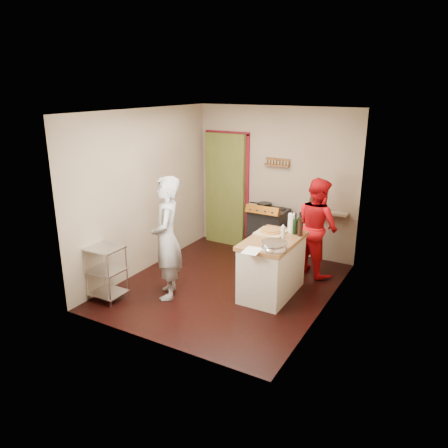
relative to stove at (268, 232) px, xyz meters
The scene contains 10 objects.
floor 1.49m from the stove, 91.94° to the right, with size 3.50×3.50×0.00m, color black.
back_wall 1.03m from the stove, 152.49° to the left, with size 3.00×0.44×2.60m.
left_wall 2.27m from the stove, 137.40° to the right, with size 0.04×3.50×2.60m, color tan.
right_wall 2.20m from the stove, 44.44° to the right, with size 0.04×3.50×2.60m, color tan.
ceiling 2.59m from the stove, 91.94° to the right, with size 3.00×3.50×0.02m, color white.
stove is the anchor object (origin of this frame).
wire_shelving 2.94m from the stove, 116.85° to the right, with size 0.48×0.40×0.80m.
island 1.48m from the stove, 63.78° to the right, with size 0.70×1.30×1.17m.
person_stripe 2.24m from the stove, 106.76° to the right, with size 0.64×0.42×1.76m, color #B0B1B5.
person_red 1.04m from the stove, 15.63° to the right, with size 0.76×0.60×1.57m, color red.
Camera 1 is at (2.95, -5.30, 2.95)m, focal length 35.00 mm.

